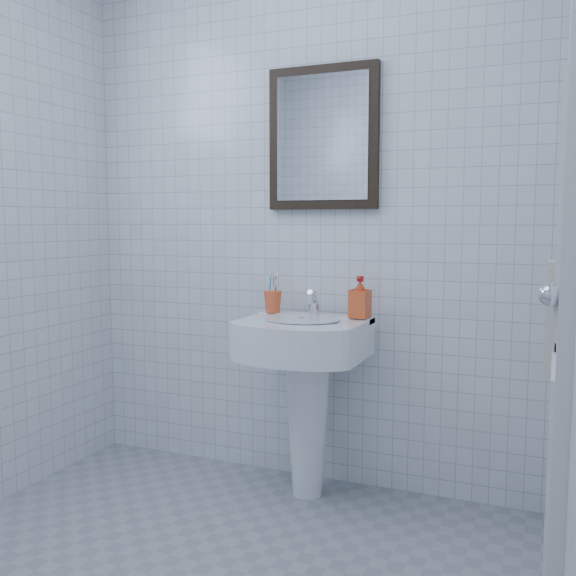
% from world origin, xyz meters
% --- Properties ---
extents(wall_back, '(2.20, 0.02, 2.50)m').
position_xyz_m(wall_back, '(0.00, 1.20, 1.25)').
color(wall_back, silver).
rests_on(wall_back, ground).
extents(washbasin, '(0.51, 0.37, 0.79)m').
position_xyz_m(washbasin, '(0.08, 0.98, 0.53)').
color(washbasin, white).
rests_on(washbasin, ground).
extents(faucet, '(0.05, 0.10, 0.12)m').
position_xyz_m(faucet, '(0.08, 1.08, 0.83)').
color(faucet, silver).
rests_on(faucet, washbasin).
extents(toothbrush_cup, '(0.11, 0.11, 0.10)m').
position_xyz_m(toothbrush_cup, '(-0.11, 1.07, 0.83)').
color(toothbrush_cup, '#EE542A').
rests_on(toothbrush_cup, washbasin).
extents(soap_dispenser, '(0.08, 0.09, 0.18)m').
position_xyz_m(soap_dispenser, '(0.29, 1.08, 0.87)').
color(soap_dispenser, red).
rests_on(soap_dispenser, washbasin).
extents(wall_mirror, '(0.50, 0.04, 0.62)m').
position_xyz_m(wall_mirror, '(0.08, 1.18, 1.55)').
color(wall_mirror, black).
rests_on(wall_mirror, wall_back).
extents(bathroom_door, '(0.04, 0.80, 2.00)m').
position_xyz_m(bathroom_door, '(1.08, 0.55, 1.00)').
color(bathroom_door, white).
rests_on(bathroom_door, ground).
extents(towel_ring, '(0.01, 0.18, 0.18)m').
position_xyz_m(towel_ring, '(1.06, 0.73, 1.05)').
color(towel_ring, silver).
rests_on(towel_ring, wall_right).
extents(hand_towel, '(0.03, 0.16, 0.38)m').
position_xyz_m(hand_towel, '(1.04, 0.73, 0.87)').
color(hand_towel, beige).
rests_on(hand_towel, towel_ring).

